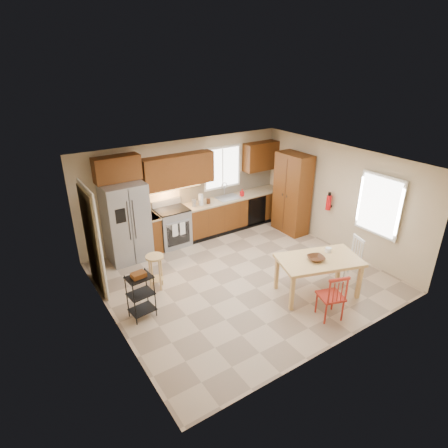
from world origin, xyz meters
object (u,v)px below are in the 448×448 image
at_px(soap_bottle, 242,193).
at_px(chair_white, 348,259).
at_px(pantry, 292,194).
at_px(chair_red, 331,295).
at_px(dining_table, 317,276).
at_px(table_jar, 328,251).
at_px(fire_extinguisher, 329,203).
at_px(bar_stool, 156,272).
at_px(utility_cart, 141,296).
at_px(range_stove, 173,228).
at_px(table_bowl, 316,260).
at_px(refrigerator, 126,222).

height_order(soap_bottle, chair_white, soap_bottle).
bearing_deg(pantry, chair_red, -121.34).
distance_m(pantry, chair_white, 2.55).
height_order(dining_table, table_jar, table_jar).
height_order(fire_extinguisher, bar_stool, fire_extinguisher).
xyz_separation_m(chair_red, table_jar, (0.69, 0.75, 0.34)).
xyz_separation_m(chair_white, utility_cart, (-4.11, 1.15, -0.02)).
bearing_deg(dining_table, bar_stool, 161.37).
xyz_separation_m(range_stove, chair_red, (1.08, -4.10, -0.00)).
distance_m(fire_extinguisher, table_bowl, 2.34).
distance_m(pantry, utility_cart, 4.91).
distance_m(table_jar, utility_cart, 3.69).
xyz_separation_m(range_stove, fire_extinguisher, (3.18, -2.04, 0.64)).
xyz_separation_m(pantry, fire_extinguisher, (0.20, -1.05, 0.05)).
bearing_deg(utility_cart, chair_red, -39.22).
height_order(pantry, table_bowl, pantry).
distance_m(refrigerator, range_stove, 1.24).
relative_size(refrigerator, soap_bottle, 9.53).
bearing_deg(refrigerator, dining_table, -52.65).
bearing_deg(table_jar, range_stove, 117.95).
relative_size(refrigerator, table_jar, 13.61).
bearing_deg(soap_bottle, refrigerator, 179.55).
height_order(fire_extinguisher, table_bowl, fire_extinguisher).
distance_m(dining_table, chair_red, 0.74).
relative_size(chair_red, chair_white, 1.00).
distance_m(range_stove, table_jar, 3.81).
bearing_deg(bar_stool, dining_table, -48.88).
relative_size(range_stove, pantry, 0.44).
distance_m(soap_bottle, bar_stool, 3.54).
bearing_deg(dining_table, fire_extinguisher, 56.95).
distance_m(soap_bottle, pantry, 1.31).
distance_m(fire_extinguisher, dining_table, 2.36).
bearing_deg(dining_table, soap_bottle, 97.93).
xyz_separation_m(pantry, bar_stool, (-4.11, -0.56, -0.68)).
bearing_deg(chair_white, soap_bottle, 24.09).
relative_size(range_stove, chair_white, 1.00).
bearing_deg(pantry, refrigerator, 167.38).
height_order(soap_bottle, table_jar, soap_bottle).
relative_size(refrigerator, utility_cart, 2.09).
bearing_deg(utility_cart, range_stove, 46.66).
relative_size(soap_bottle, table_bowl, 0.60).
bearing_deg(chair_white, table_bowl, 110.70).
height_order(refrigerator, table_jar, refrigerator).
bearing_deg(table_bowl, table_jar, 12.53).
relative_size(range_stove, table_jar, 6.88).
bearing_deg(fire_extinguisher, table_bowl, -142.54).
bearing_deg(chair_red, refrigerator, 136.94).
bearing_deg(pantry, table_jar, -116.97).
relative_size(fire_extinguisher, utility_cart, 0.41).
xyz_separation_m(range_stove, soap_bottle, (2.03, -0.08, 0.54)).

